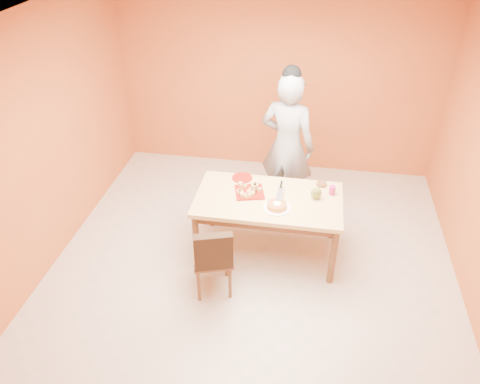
% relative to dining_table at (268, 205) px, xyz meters
% --- Properties ---
extents(floor, '(5.00, 5.00, 0.00)m').
position_rel_dining_table_xyz_m(floor, '(-0.13, -0.45, -0.67)').
color(floor, beige).
rests_on(floor, ground).
extents(ceiling, '(5.00, 5.00, 0.00)m').
position_rel_dining_table_xyz_m(ceiling, '(-0.13, -0.45, 2.03)').
color(ceiling, white).
rests_on(ceiling, wall_back).
extents(wall_back, '(4.50, 0.00, 4.50)m').
position_rel_dining_table_xyz_m(wall_back, '(-0.13, 2.05, 0.68)').
color(wall_back, '#BF632C').
rests_on(wall_back, floor).
extents(wall_left, '(0.00, 5.00, 5.00)m').
position_rel_dining_table_xyz_m(wall_left, '(-2.38, -0.45, 0.68)').
color(wall_left, '#BF632C').
rests_on(wall_left, floor).
extents(dining_table, '(1.60, 0.90, 0.76)m').
position_rel_dining_table_xyz_m(dining_table, '(0.00, 0.00, 0.00)').
color(dining_table, '#EACD7A').
rests_on(dining_table, floor).
extents(dining_chair, '(0.51, 0.57, 0.87)m').
position_rel_dining_table_xyz_m(dining_chair, '(-0.49, -0.71, -0.21)').
color(dining_chair, brown).
rests_on(dining_chair, floor).
extents(pastry_pile, '(0.28, 0.28, 0.09)m').
position_rel_dining_table_xyz_m(pastry_pile, '(-0.22, 0.07, 0.16)').
color(pastry_pile, '#D9B15C').
rests_on(pastry_pile, pastry_platter).
extents(person, '(0.78, 0.61, 1.87)m').
position_rel_dining_table_xyz_m(person, '(0.12, 0.90, 0.27)').
color(person, gray).
rests_on(person, floor).
extents(pastry_platter, '(0.38, 0.38, 0.02)m').
position_rel_dining_table_xyz_m(pastry_platter, '(-0.22, 0.07, 0.10)').
color(pastry_platter, maroon).
rests_on(pastry_platter, dining_table).
extents(red_dinner_plate, '(0.29, 0.29, 0.01)m').
position_rel_dining_table_xyz_m(red_dinner_plate, '(-0.35, 0.35, 0.10)').
color(red_dinner_plate, maroon).
rests_on(red_dinner_plate, dining_table).
extents(white_cake_plate, '(0.33, 0.33, 0.01)m').
position_rel_dining_table_xyz_m(white_cake_plate, '(0.11, -0.18, 0.10)').
color(white_cake_plate, white).
rests_on(white_cake_plate, dining_table).
extents(sponge_cake, '(0.27, 0.27, 0.05)m').
position_rel_dining_table_xyz_m(sponge_cake, '(0.11, -0.18, 0.13)').
color(sponge_cake, '#CC8334').
rests_on(sponge_cake, white_cake_plate).
extents(cake_server, '(0.06, 0.27, 0.01)m').
position_rel_dining_table_xyz_m(cake_server, '(0.12, -0.00, 0.16)').
color(cake_server, silver).
rests_on(cake_server, sponge_cake).
extents(egg_ornament, '(0.12, 0.10, 0.15)m').
position_rel_dining_table_xyz_m(egg_ornament, '(0.51, 0.07, 0.17)').
color(egg_ornament, olive).
rests_on(egg_ornament, dining_table).
extents(magenta_glass, '(0.09, 0.09, 0.10)m').
position_rel_dining_table_xyz_m(magenta_glass, '(0.68, 0.19, 0.14)').
color(magenta_glass, '#B51B6D').
rests_on(magenta_glass, dining_table).
extents(checker_tin, '(0.12, 0.12, 0.03)m').
position_rel_dining_table_xyz_m(checker_tin, '(0.56, 0.35, 0.11)').
color(checker_tin, '#3E1E11').
rests_on(checker_tin, dining_table).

